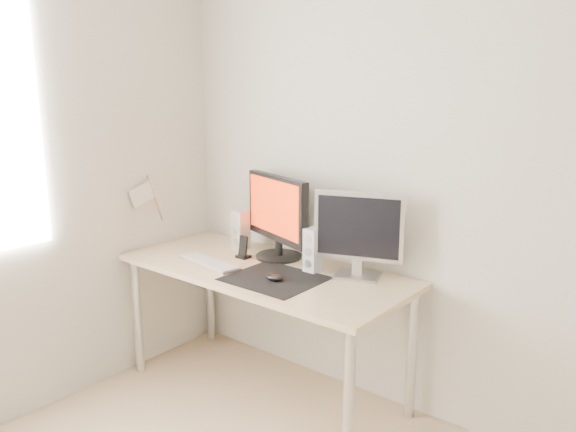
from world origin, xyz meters
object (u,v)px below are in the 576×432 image
Objects in this scene: second_monitor at (359,231)px; speaker_left at (241,230)px; desk at (264,282)px; speaker_right at (313,250)px; keyboard at (209,262)px; mouse at (274,277)px; phone_dock at (243,251)px; main_monitor at (277,214)px.

speaker_left is at bearing -179.63° from second_monitor.
second_monitor is (0.47, 0.19, 0.32)m from desk.
speaker_right is 0.53× the size of keyboard.
mouse reaches higher than keyboard.
phone_dock is at bearing -172.72° from speaker_right.
second_monitor reaches higher than desk.
second_monitor is 0.71m from phone_dock.
phone_dock is at bearing 70.19° from keyboard.
second_monitor is (0.52, 0.01, -0.01)m from main_monitor.
second_monitor is at bearing 10.61° from phone_dock.
main_monitor reaches higher than speaker_left.
mouse is 0.18× the size of main_monitor.
desk is at bearing -153.70° from speaker_right.
main_monitor is 4.19× the size of phone_dock.
second_monitor reaches higher than mouse.
desk is at bearing -72.80° from main_monitor.
speaker_left is at bearing 173.69° from speaker_right.
desk is 0.60m from second_monitor.
desk is 6.91× the size of speaker_left.
mouse is at bearing -132.43° from second_monitor.
second_monitor is at bearing 23.44° from keyboard.
keyboard is 0.21m from phone_dock.
second_monitor reaches higher than phone_dock.
main_monitor is 1.22× the size of second_monitor.
mouse is 0.61m from speaker_left.
speaker_left reaches higher than mouse.
speaker_left reaches higher than keyboard.
phone_dock is at bearing -41.65° from speaker_left.
main_monitor is at bearing -179.31° from second_monitor.
second_monitor is 0.84m from keyboard.
desk is 0.38m from main_monitor.
phone_dock is (-0.67, -0.13, -0.20)m from second_monitor.
speaker_right is at bearing 26.20° from keyboard.
main_monitor is 1.24× the size of keyboard.
speaker_right reaches higher than phone_dock.
main_monitor reaches higher than desk.
keyboard is 3.39× the size of phone_dock.
main_monitor is at bearing 55.22° from keyboard.
mouse is 0.48m from second_monitor.
second_monitor reaches higher than speaker_left.
main_monitor is 2.31× the size of speaker_left.
main_monitor is 0.33m from speaker_right.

